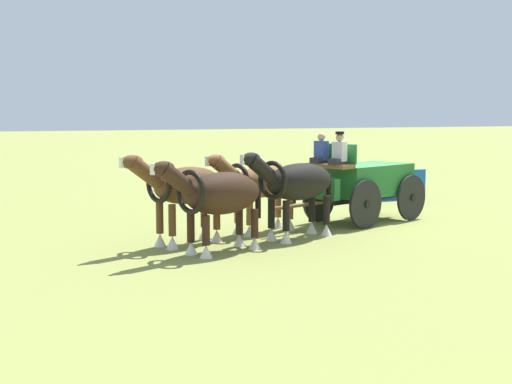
{
  "coord_description": "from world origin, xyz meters",
  "views": [
    {
      "loc": [
        11.61,
        17.94,
        3.24
      ],
      "look_at": [
        4.17,
        1.31,
        1.2
      ],
      "focal_mm": 49.95,
      "sensor_mm": 36.0,
      "label": 1
    }
  ],
  "objects_px": {
    "draft_horse_rear_near": "(296,184)",
    "draft_horse_lead_off": "(184,188)",
    "show_wagon": "(362,181)",
    "draft_horse_rear_off": "(260,184)",
    "draft_horse_lead_near": "(219,195)"
  },
  "relations": [
    {
      "from": "show_wagon",
      "to": "draft_horse_rear_near",
      "type": "bearing_deg",
      "value": 29.81
    },
    {
      "from": "show_wagon",
      "to": "draft_horse_rear_near",
      "type": "relative_size",
      "value": 1.84
    },
    {
      "from": "show_wagon",
      "to": "draft_horse_lead_off",
      "type": "relative_size",
      "value": 1.96
    },
    {
      "from": "draft_horse_lead_near",
      "to": "draft_horse_rear_near",
      "type": "bearing_deg",
      "value": -160.56
    },
    {
      "from": "draft_horse_rear_off",
      "to": "draft_horse_lead_near",
      "type": "bearing_deg",
      "value": 46.2
    },
    {
      "from": "show_wagon",
      "to": "draft_horse_rear_near",
      "type": "distance_m",
      "value": 3.61
    },
    {
      "from": "draft_horse_rear_near",
      "to": "draft_horse_lead_near",
      "type": "xyz_separation_m",
      "value": [
        2.45,
        0.86,
        -0.08
      ]
    },
    {
      "from": "draft_horse_lead_off",
      "to": "draft_horse_rear_off",
      "type": "bearing_deg",
      "value": -160.56
    },
    {
      "from": "show_wagon",
      "to": "draft_horse_rear_off",
      "type": "xyz_separation_m",
      "value": [
        3.58,
        0.57,
        0.12
      ]
    },
    {
      "from": "draft_horse_rear_near",
      "to": "draft_horse_lead_off",
      "type": "relative_size",
      "value": 1.07
    },
    {
      "from": "draft_horse_lead_near",
      "to": "draft_horse_lead_off",
      "type": "height_order",
      "value": "draft_horse_lead_off"
    },
    {
      "from": "draft_horse_rear_near",
      "to": "draft_horse_lead_off",
      "type": "distance_m",
      "value": 2.91
    },
    {
      "from": "draft_horse_rear_near",
      "to": "draft_horse_lead_off",
      "type": "bearing_deg",
      "value": -7.07
    },
    {
      "from": "draft_horse_lead_off",
      "to": "draft_horse_rear_near",
      "type": "bearing_deg",
      "value": 172.93
    },
    {
      "from": "show_wagon",
      "to": "draft_horse_rear_near",
      "type": "xyz_separation_m",
      "value": [
        3.13,
        1.79,
        0.21
      ]
    }
  ]
}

